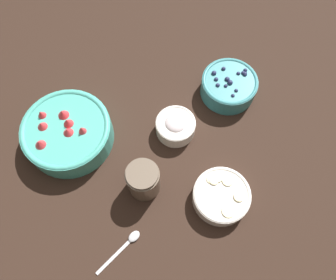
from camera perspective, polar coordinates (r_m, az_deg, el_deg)
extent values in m
plane|color=black|center=(0.90, 2.20, -2.86)|extent=(4.00, 4.00, 0.00)
cylinder|color=#47AD9E|center=(0.93, -16.95, 1.11)|extent=(0.24, 0.24, 0.07)
torus|color=#47AD9E|center=(0.91, -17.45, 1.91)|extent=(0.24, 0.24, 0.02)
cylinder|color=red|center=(0.92, -17.28, 1.63)|extent=(0.19, 0.19, 0.02)
cone|color=red|center=(0.92, -17.86, 4.39)|extent=(0.05, 0.05, 0.03)
cone|color=red|center=(0.94, -21.20, 4.23)|extent=(0.03, 0.03, 0.02)
cone|color=red|center=(0.90, -21.45, -0.62)|extent=(0.05, 0.05, 0.02)
cone|color=red|center=(0.90, -17.07, 2.97)|extent=(0.04, 0.04, 0.03)
cone|color=red|center=(0.92, -21.12, 2.38)|extent=(0.05, 0.05, 0.02)
cone|color=red|center=(0.90, -21.20, -0.60)|extent=(0.03, 0.03, 0.02)
cone|color=red|center=(0.88, -14.77, 1.72)|extent=(0.03, 0.03, 0.03)
cone|color=red|center=(0.89, -17.05, 1.41)|extent=(0.04, 0.04, 0.02)
cylinder|color=teal|center=(0.99, 10.49, 9.14)|extent=(0.16, 0.16, 0.06)
torus|color=teal|center=(0.97, 10.75, 10.01)|extent=(0.16, 0.16, 0.01)
cylinder|color=#23284C|center=(0.98, 10.66, 9.72)|extent=(0.13, 0.13, 0.02)
sphere|color=#23284C|center=(0.99, 13.31, 11.71)|extent=(0.01, 0.01, 0.01)
sphere|color=#23284C|center=(0.96, 8.39, 10.40)|extent=(0.01, 0.01, 0.01)
sphere|color=#23284C|center=(0.99, 13.24, 11.00)|extent=(0.01, 0.01, 0.01)
sphere|color=#23284C|center=(0.95, 8.66, 9.40)|extent=(0.01, 0.01, 0.01)
sphere|color=#23284C|center=(0.99, 12.95, 11.31)|extent=(0.01, 0.01, 0.01)
sphere|color=#23284C|center=(0.95, 10.01, 9.23)|extent=(0.01, 0.01, 0.01)
sphere|color=#23284C|center=(0.95, 11.78, 8.41)|extent=(0.01, 0.01, 0.01)
sphere|color=#23284C|center=(0.97, 8.01, 11.46)|extent=(0.01, 0.01, 0.01)
sphere|color=#23284C|center=(0.97, 10.27, 10.37)|extent=(0.01, 0.01, 0.01)
sphere|color=#23284C|center=(0.94, 11.22, 7.57)|extent=(0.01, 0.01, 0.01)
sphere|color=#23284C|center=(0.99, 13.22, 11.13)|extent=(0.01, 0.01, 0.01)
sphere|color=#23284C|center=(0.96, 10.76, 9.78)|extent=(0.02, 0.02, 0.02)
sphere|color=#23284C|center=(0.98, 12.15, 11.24)|extent=(0.01, 0.01, 0.01)
sphere|color=#23284C|center=(0.99, 9.64, 12.11)|extent=(0.01, 0.01, 0.01)
cylinder|color=silver|center=(0.86, 9.22, -9.68)|extent=(0.15, 0.15, 0.04)
torus|color=silver|center=(0.84, 9.41, -9.35)|extent=(0.15, 0.15, 0.01)
cylinder|color=beige|center=(0.84, 9.34, -9.47)|extent=(0.12, 0.12, 0.01)
cylinder|color=beige|center=(0.84, 8.00, -6.97)|extent=(0.02, 0.02, 0.01)
cylinder|color=beige|center=(0.85, 10.33, -7.00)|extent=(0.03, 0.03, 0.01)
cylinder|color=beige|center=(0.85, 8.63, -6.48)|extent=(0.03, 0.03, 0.01)
cylinder|color=beige|center=(0.84, 7.58, -6.77)|extent=(0.03, 0.03, 0.01)
cylinder|color=beige|center=(0.83, 10.45, -12.10)|extent=(0.03, 0.03, 0.01)
cylinder|color=beige|center=(0.84, 12.22, -9.65)|extent=(0.03, 0.03, 0.01)
cylinder|color=silver|center=(0.91, 1.32, 2.33)|extent=(0.11, 0.11, 0.05)
torus|color=silver|center=(0.90, 1.35, 2.94)|extent=(0.11, 0.11, 0.01)
cylinder|color=silver|center=(0.90, 1.34, 2.74)|extent=(0.09, 0.09, 0.01)
ellipsoid|color=silver|center=(0.90, 1.35, 2.94)|extent=(0.06, 0.06, 0.03)
cylinder|color=brown|center=(0.83, -4.29, -7.03)|extent=(0.09, 0.09, 0.10)
cylinder|color=#3D2316|center=(0.84, -4.25, -7.19)|extent=(0.07, 0.07, 0.07)
cylinder|color=brown|center=(0.78, -4.55, -5.89)|extent=(0.08, 0.08, 0.01)
cube|color=silver|center=(0.85, -9.42, -19.42)|extent=(0.11, 0.04, 0.01)
ellipsoid|color=silver|center=(0.85, -5.93, -16.36)|extent=(0.04, 0.03, 0.01)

